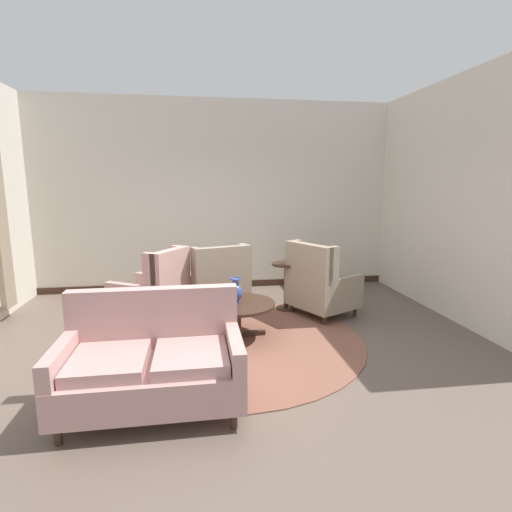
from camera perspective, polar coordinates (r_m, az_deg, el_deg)
The scene contains 12 objects.
ground at distance 4.77m, azimuth -3.20°, elevation -13.45°, with size 9.03×9.03×0.00m, color brown.
wall_back at distance 7.30m, azimuth -5.64°, elevation 8.56°, with size 6.61×0.08×3.40m, color silver.
wall_right at distance 6.37m, azimuth 26.24°, elevation 7.29°, with size 0.08×4.11×3.40m, color silver.
baseboard_back at distance 7.48m, azimuth -5.39°, elevation -4.11°, with size 6.45×0.03×0.12m, color #382319.
area_rug at distance 5.04m, azimuth -3.55°, elevation -12.02°, with size 3.26×3.26×0.01m, color brown.
coffee_table at distance 5.01m, azimuth -2.72°, elevation -7.55°, with size 0.95×0.95×0.46m.
porcelain_vase at distance 4.93m, azimuth -2.95°, elevation -5.17°, with size 0.17×0.17×0.32m.
settee at distance 3.63m, azimuth -14.70°, elevation -14.69°, with size 1.52×0.87×0.99m.
armchair_beside_settee at distance 6.03m, azimuth -5.75°, elevation -4.05°, with size 1.08×1.13×1.04m.
armchair_foreground_right at distance 5.68m, azimuth -14.33°, elevation -5.12°, with size 1.15×1.09×1.06m.
armchair_near_window at distance 5.88m, azimuth 9.04°, elevation -4.21°, with size 1.09×1.11×1.09m.
side_table at distance 6.09m, azimuth 4.37°, elevation -3.76°, with size 0.46×0.46×0.74m.
Camera 1 is at (-0.41, -4.34, 1.93)m, focal length 27.78 mm.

